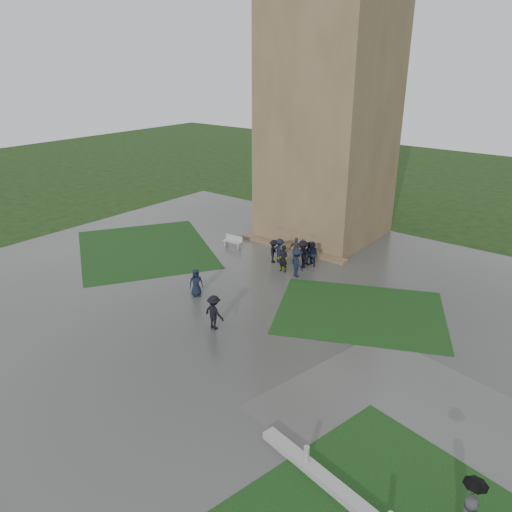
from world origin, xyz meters
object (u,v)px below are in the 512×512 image
Objects in this scene: tower at (329,118)px; pedestrian_mid at (196,283)px; bench at (233,241)px; pedestrian_near at (214,312)px; pedestrian_path at (470,509)px.

tower is 16.32m from pedestrian_mid.
bench is 0.81× the size of pedestrian_near.
tower is 12.00× the size of bench.
pedestrian_mid is 0.89× the size of pedestrian_near.
pedestrian_near reaches higher than bench.
pedestrian_near is at bearing -59.61° from bench.
pedestrian_near is 0.83× the size of pedestrian_path.
pedestrian_mid is (-0.07, -14.14, -8.15)m from tower.
pedestrian_path is at bearing 163.85° from pedestrian_near.
tower reaches higher than pedestrian_path.
pedestrian_path reaches higher than pedestrian_near.
pedestrian_path reaches higher than bench.
tower is at bearing -77.08° from pedestrian_near.
bench is 25.37m from pedestrian_path.
pedestrian_mid is at bearing -70.00° from bench.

